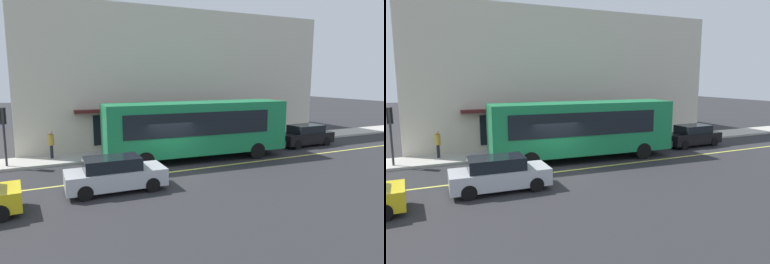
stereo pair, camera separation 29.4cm
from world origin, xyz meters
TOP-DOWN VIEW (x-y plane):
  - ground at (0.00, 0.00)m, footprint 120.00×120.00m
  - sidewalk at (0.00, 5.17)m, footprint 80.00×2.68m
  - lane_centre_stripe at (0.00, 0.00)m, footprint 36.00×0.16m
  - storefront_building at (3.80, 12.28)m, footprint 23.30×12.16m
  - bus at (2.20, 1.93)m, footprint 11.25×3.12m
  - traffic_light at (-8.21, 4.67)m, footprint 0.30×0.52m
  - car_silver at (-3.66, -1.71)m, footprint 4.35×1.96m
  - car_black at (11.23, 2.54)m, footprint 4.37×2.01m
  - pedestrian_by_curb at (-5.84, 5.46)m, footprint 0.34×0.34m

SIDE VIEW (x-z plane):
  - ground at x=0.00m, z-range 0.00..0.00m
  - lane_centre_stripe at x=0.00m, z-range 0.00..0.01m
  - sidewalk at x=0.00m, z-range 0.00..0.15m
  - car_silver at x=-3.66m, z-range -0.02..1.50m
  - car_black at x=11.23m, z-range -0.02..1.50m
  - pedestrian_by_curb at x=-5.84m, z-range 0.31..1.97m
  - bus at x=2.20m, z-range 0.24..3.74m
  - traffic_light at x=-8.21m, z-range 0.93..4.13m
  - storefront_building at x=3.80m, z-range 0.00..9.77m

